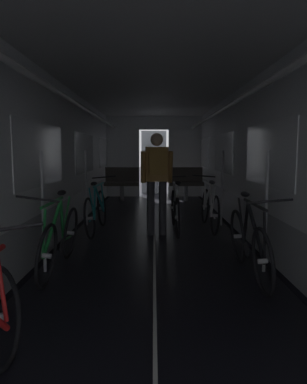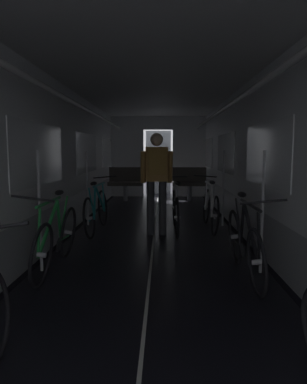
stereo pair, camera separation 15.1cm
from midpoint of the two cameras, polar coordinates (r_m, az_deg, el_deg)
name	(u,v)px [view 1 (the left image)]	position (r m, az deg, el deg)	size (l,w,h in m)	color
train_car_shell	(153,131)	(5.49, -0.80, 9.79)	(3.14, 12.34, 2.57)	black
bench_seat_far_left	(121,181)	(10.03, -5.65, 1.83)	(0.98, 0.51, 0.95)	gray
bench_seat_far_right	(185,181)	(10.02, 4.66, 1.84)	(0.98, 0.51, 0.95)	gray
bicycle_green	(59,239)	(4.30, -15.97, -7.24)	(0.44, 1.69, 0.95)	black
bicycle_white	(209,208)	(6.40, 8.24, -2.54)	(0.44, 1.69, 0.95)	black
bicycle_black	(248,243)	(4.08, 13.95, -7.90)	(0.44, 1.69, 0.95)	black
bicycle_teal	(96,210)	(6.18, -10.00, -2.91)	(0.44, 1.69, 0.95)	black
person_cyclist_aisle	(156,174)	(5.81, -0.31, 2.88)	(0.54, 0.40, 1.69)	#2D2D33
bicycle_silver_in_aisle	(175,210)	(6.15, 2.74, -2.84)	(0.44, 1.69, 0.94)	black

